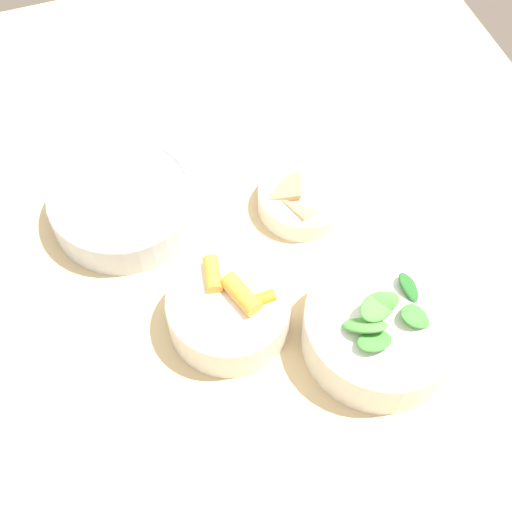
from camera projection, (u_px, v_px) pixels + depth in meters
ground_plane at (242, 441)px, 1.61m from camera, size 10.00×10.00×0.00m
dining_table at (234, 293)px, 1.04m from camera, size 1.22×1.09×0.77m
bowl_carrots at (229, 309)px, 0.87m from camera, size 0.15×0.15×0.08m
bowl_greens at (381, 328)px, 0.86m from camera, size 0.19×0.19×0.11m
bowl_beans_hotdog at (123, 204)px, 0.97m from camera, size 0.20×0.20×0.06m
bowl_cookies at (302, 198)px, 0.99m from camera, size 0.12×0.12×0.04m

